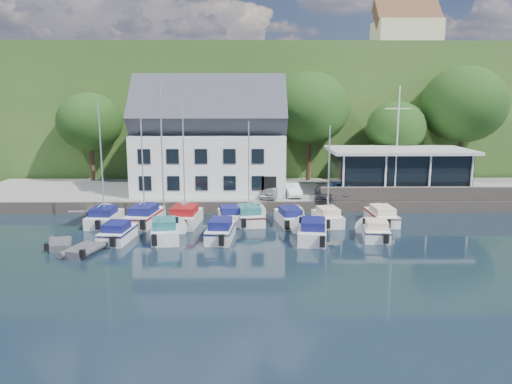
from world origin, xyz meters
The scene contains 35 objects.
ground centered at (0.00, 0.00, 0.00)m, with size 180.00×180.00×0.00m, color black.
quay centered at (0.00, 17.50, 0.50)m, with size 60.00×13.00×1.00m, color gray.
quay_face centered at (0.00, 11.00, 0.50)m, with size 60.00×0.30×1.00m, color #6F6258.
hillside centered at (0.00, 62.00, 8.00)m, with size 160.00×75.00×16.00m, color #28481B.
field_patch centered at (8.00, 70.00, 16.15)m, with size 50.00×30.00×0.30m, color #596834.
farmhouse centered at (22.00, 52.00, 20.10)m, with size 10.40×7.00×8.20m, color beige, non-canonical shape.
harbor_building centered at (-7.00, 16.50, 5.35)m, with size 14.40×8.20×8.70m, color silver, non-canonical shape.
club_pavilion centered at (11.00, 16.00, 3.05)m, with size 13.20×7.20×4.10m, color black, non-canonical shape.
seawall centered at (12.00, 11.40, 1.60)m, with size 18.00×0.50×1.20m, color #6F6258.
gangway centered at (-16.50, 9.00, 0.00)m, with size 1.20×6.00×1.40m, color silver, non-canonical shape.
car_silver centered at (-1.28, 13.06, 1.65)m, with size 1.53×3.80×1.29m, color #BCBBC1.
car_white centered at (0.63, 13.58, 1.60)m, with size 1.26×3.62×1.19m, color white.
car_dgrey centered at (3.34, 12.44, 1.56)m, with size 1.56×3.83×1.11m, color #292A2E.
car_blue centered at (5.15, 13.35, 1.67)m, with size 1.55×3.92×1.34m, color #2E518E.
flagpole centered at (9.92, 13.01, 5.95)m, with size 2.38×0.20×9.91m, color silver, non-canonical shape.
tree_0 centered at (-20.34, 22.76, 5.72)m, with size 6.91×6.91×9.45m, color #163610, non-canonical shape.
tree_1 centered at (-11.27, 21.82, 5.89)m, with size 7.15×7.15×9.77m, color #163610, non-canonical shape.
tree_3 centered at (3.20, 22.71, 6.83)m, with size 8.53×8.53×11.66m, color #163610, non-canonical shape.
tree_4 centered at (12.31, 21.59, 5.28)m, with size 6.26×6.26×8.56m, color #163610, non-canonical shape.
tree_5 centered at (19.52, 22.07, 7.11)m, with size 8.94×8.94×12.21m, color #163610, non-canonical shape.
boat_r1_0 centered at (-14.68, 7.17, 4.36)m, with size 2.11×5.82×8.72m, color silver, non-canonical shape.
boat_r1_1 centered at (-11.58, 7.47, 4.67)m, with size 2.15×6.85×9.34m, color silver, non-canonical shape.
boat_r1_2 centered at (-8.31, 7.02, 4.76)m, with size 2.28×6.11×9.53m, color silver, non-canonical shape.
boat_r1_3 centered at (-4.81, 7.65, 0.69)m, with size 1.88×5.02×1.39m, color silver, non-canonical shape.
boat_r1_4 centered at (-3.30, 7.63, 4.39)m, with size 2.10×5.90×8.77m, color silver, non-canonical shape.
boat_r1_5 centered at (-0.05, 7.13, 0.69)m, with size 1.85×6.03×1.38m, color silver, non-canonical shape.
boat_r1_6 centered at (2.94, 7.06, 4.25)m, with size 1.83×5.22×8.50m, color silver, non-canonical shape.
boat_r1_7 centered at (7.33, 7.49, 0.69)m, with size 1.90×6.15×1.39m, color silver, non-canonical shape.
boat_r2_0 centered at (-12.47, 2.53, 0.69)m, with size 1.94×5.13×1.38m, color silver, non-canonical shape.
boat_r2_1 centered at (-9.20, 2.72, 4.79)m, with size 2.05×5.40×9.59m, color silver, non-canonical shape.
boat_r2_2 centered at (-5.29, 2.79, 0.77)m, with size 1.88×5.63×1.53m, color silver, non-canonical shape.
boat_r2_3 centered at (1.19, 2.56, 0.77)m, with size 2.08×6.16×1.54m, color silver, non-canonical shape.
boat_r2_4 centered at (5.73, 2.96, 0.68)m, with size 1.90×4.87×1.35m, color silver, non-canonical shape.
dinghy_0 centered at (-15.94, 1.01, 0.32)m, with size 1.63×2.71×0.63m, color #3A3A40, non-canonical shape.
dinghy_1 centered at (-13.89, -0.43, 0.34)m, with size 1.76×2.93×0.68m, color #3A3A40, non-canonical shape.
Camera 1 is at (-3.22, -31.23, 9.80)m, focal length 35.00 mm.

